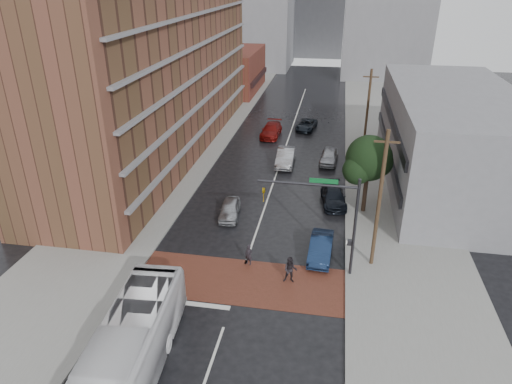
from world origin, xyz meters
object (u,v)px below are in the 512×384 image
(pedestrian_b, at_px, (290,270))
(car_travel_a, at_px, (230,209))
(car_parked_mid, at_px, (333,196))
(car_parked_far, at_px, (329,156))
(transit_bus, at_px, (125,359))
(pedestrian_a, at_px, (249,255))
(car_travel_b, at_px, (286,157))
(car_travel_c, at_px, (271,130))
(car_parked_near, at_px, (321,248))
(suv_travel, at_px, (306,125))

(pedestrian_b, xyz_separation_m, car_travel_a, (-6.01, 8.17, -0.25))
(car_parked_mid, bearing_deg, car_parked_far, 85.94)
(car_parked_mid, relative_size, car_parked_far, 1.09)
(transit_bus, relative_size, pedestrian_a, 7.95)
(transit_bus, distance_m, pedestrian_b, 12.11)
(car_travel_b, xyz_separation_m, car_parked_far, (4.58, 1.28, -0.09))
(car_travel_a, bearing_deg, pedestrian_a, -72.09)
(pedestrian_a, bearing_deg, car_travel_b, 109.77)
(car_travel_a, bearing_deg, car_parked_far, 54.41)
(car_travel_c, bearing_deg, car_parked_mid, -63.33)
(pedestrian_a, bearing_deg, car_travel_c, 116.02)
(car_travel_b, bearing_deg, pedestrian_a, -92.25)
(car_travel_c, bearing_deg, car_parked_near, -72.41)
(car_travel_a, height_order, suv_travel, car_travel_a)
(car_travel_b, bearing_deg, car_travel_a, -105.88)
(car_travel_a, distance_m, car_travel_b, 12.88)
(car_travel_a, height_order, car_parked_far, car_parked_far)
(suv_travel, distance_m, car_parked_far, 11.73)
(car_travel_a, relative_size, car_parked_near, 0.90)
(transit_bus, relative_size, car_parked_mid, 2.54)
(car_travel_b, bearing_deg, pedestrian_b, -83.59)
(car_parked_mid, bearing_deg, transit_bus, -121.80)
(transit_bus, bearing_deg, car_parked_near, 52.10)
(suv_travel, distance_m, car_parked_near, 29.92)
(car_travel_c, xyz_separation_m, car_parked_near, (7.49, -26.31, -0.04))
(pedestrian_a, distance_m, car_travel_c, 28.29)
(car_parked_near, height_order, car_parked_far, car_parked_far)
(car_parked_far, bearing_deg, car_travel_a, -115.90)
(car_travel_a, height_order, car_parked_mid, car_parked_mid)
(car_travel_b, height_order, car_parked_near, car_travel_b)
(suv_travel, height_order, car_parked_far, car_parked_far)
(car_parked_near, bearing_deg, pedestrian_b, -115.86)
(car_parked_mid, height_order, car_parked_far, car_parked_far)
(pedestrian_a, relative_size, car_parked_far, 0.35)
(transit_bus, relative_size, pedestrian_b, 6.56)
(pedestrian_a, height_order, car_parked_mid, pedestrian_a)
(pedestrian_b, height_order, car_parked_mid, pedestrian_b)
(suv_travel, bearing_deg, car_travel_c, -131.74)
(pedestrian_a, bearing_deg, car_travel_a, 134.60)
(car_travel_b, xyz_separation_m, suv_travel, (1.28, 12.54, -0.20))
(car_travel_b, xyz_separation_m, car_travel_c, (-2.91, 9.11, -0.07))
(pedestrian_a, height_order, car_travel_b, car_travel_b)
(car_parked_near, bearing_deg, pedestrian_a, -156.76)
(transit_bus, bearing_deg, suv_travel, 78.56)
(car_travel_b, height_order, car_parked_far, car_travel_b)
(car_parked_near, bearing_deg, car_parked_mid, 87.96)
(transit_bus, height_order, pedestrian_a, transit_bus)
(car_parked_near, bearing_deg, car_travel_b, 107.51)
(pedestrian_b, bearing_deg, car_parked_near, 59.60)
(car_travel_b, bearing_deg, car_parked_far, 14.45)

